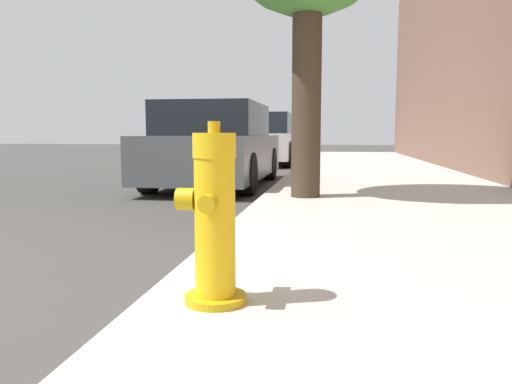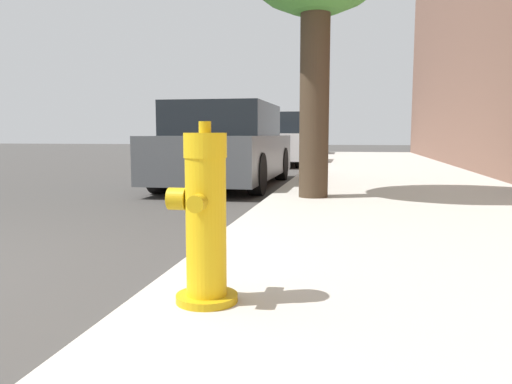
{
  "view_description": "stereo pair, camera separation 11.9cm",
  "coord_description": "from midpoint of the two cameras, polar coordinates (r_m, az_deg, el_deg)",
  "views": [
    {
      "loc": [
        2.83,
        -2.11,
        0.89
      ],
      "look_at": [
        2.31,
        1.26,
        0.49
      ],
      "focal_mm": 35.0,
      "sensor_mm": 36.0,
      "label": 1
    },
    {
      "loc": [
        2.95,
        -2.09,
        0.89
      ],
      "look_at": [
        2.31,
        1.26,
        0.49
      ],
      "focal_mm": 35.0,
      "sensor_mm": 36.0,
      "label": 2
    }
  ],
  "objects": [
    {
      "name": "parked_car_far",
      "position": [
        20.49,
        4.73,
        6.01
      ],
      "size": [
        1.84,
        4.21,
        1.4
      ],
      "color": "black",
      "rests_on": "ground_plane"
    },
    {
      "name": "parked_car_near",
      "position": [
        8.55,
        -2.95,
        5.17
      ],
      "size": [
        1.71,
        4.08,
        1.39
      ],
      "color": "#4C5156",
      "rests_on": "ground_plane"
    },
    {
      "name": "fire_hydrant",
      "position": [
        2.27,
        -4.34,
        -3.3
      ],
      "size": [
        0.32,
        0.32,
        0.83
      ],
      "color": "#C39C11",
      "rests_on": "sidewalk_slab"
    },
    {
      "name": "parked_car_mid",
      "position": [
        14.52,
        2.43,
        5.95
      ],
      "size": [
        1.89,
        3.86,
        1.48
      ],
      "color": "silver",
      "rests_on": "ground_plane"
    }
  ]
}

